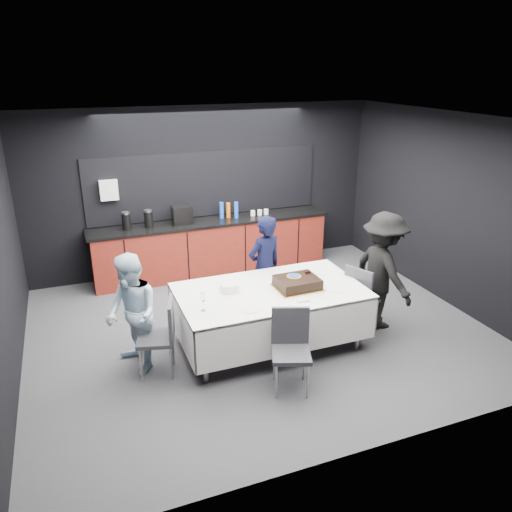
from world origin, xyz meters
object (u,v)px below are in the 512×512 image
Objects in this scene: plate_stack at (229,287)px; person_left at (132,314)px; cake_assembly at (297,283)px; party_table at (270,300)px; chair_left at (162,332)px; person_right at (383,271)px; person_center at (265,267)px; champagne_flute at (203,298)px; chair_near at (291,343)px; chair_right at (362,293)px.

person_left is at bearing -175.93° from plate_stack.
cake_assembly is 0.39× the size of person_left.
plate_stack is (-0.49, 0.15, 0.19)m from party_table.
chair_left is 3.02m from person_right.
champagne_flute is at bearing 24.64° from person_center.
champagne_flute is at bearing -14.87° from chair_left.
cake_assembly is 0.61× the size of chair_near.
person_right is (1.74, 0.83, 0.28)m from chair_near.
plate_stack is 0.94m from person_center.
person_center reaches higher than champagne_flute.
champagne_flute is at bearing -138.19° from plate_stack.
chair_near is 1.85m from person_left.
party_table is 0.40m from cake_assembly.
person_left is 3.31m from person_right.
person_left reaches higher than plate_stack.
person_center is at bearing 40.33° from plate_stack.
chair_right is at bearing -7.16° from plate_stack.
person_center is (0.72, 0.61, -0.08)m from plate_stack.
champagne_flute is (-0.45, -0.40, 0.11)m from plate_stack.
plate_stack is 1.83m from chair_right.
person_left reaches higher than chair_right.
person_right is at bearing 0.46° from cake_assembly.
cake_assembly reaches higher than chair_right.
plate_stack is at bearing 162.44° from party_table.
champagne_flute is 0.63m from chair_left.
plate_stack is at bearing 109.03° from chair_near.
chair_left is 1.87m from person_center.
chair_right is (0.97, 0.00, -0.31)m from cake_assembly.
chair_left is at bearing 12.32° from person_center.
chair_right is at bearing 71.87° from person_left.
cake_assembly reaches higher than plate_stack.
person_center is (1.63, 0.89, 0.22)m from chair_left.
person_center is (0.36, 1.65, 0.22)m from chair_near.
chair_left is at bearing 41.74° from person_left.
plate_stack is 0.15× the size of person_right.
chair_right is (2.70, 0.05, 0.00)m from chair_left.
champagne_flute is 0.15× the size of person_left.
cake_assembly is 1.28m from person_right.
cake_assembly is 0.38× the size of person_center.
party_table is at bearing 176.87° from chair_right.
person_right reaches higher than chair_near.
champagne_flute is at bearing 141.53° from chair_near.
chair_left reaches higher than party_table.
person_center reaches higher than party_table.
cake_assembly is 2.34× the size of plate_stack.
person_left is at bearing 3.54° from person_center.
party_table is 0.91m from chair_near.
party_table is 9.59× the size of plate_stack.
chair_left is at bearing -162.98° from plate_stack.
chair_left is (-1.73, -0.05, -0.31)m from cake_assembly.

